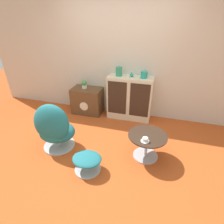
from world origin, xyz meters
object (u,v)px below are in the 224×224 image
Objects in this scene: tv_console at (88,100)px; vase_inner_right at (144,75)px; sideboard at (130,98)px; vase_inner_left at (132,75)px; coffee_table at (147,143)px; egg_chair at (54,128)px; potted_plant at (84,84)px; teacup at (145,140)px; vase_leftmost at (119,71)px; ottoman at (87,161)px.

tv_console is 5.00× the size of vase_inner_right.
sideboard is 9.64× the size of vase_inner_left.
vase_inner_right is at bearing 101.94° from coffee_table.
egg_chair is at bearing -131.38° from vase_inner_right.
sideboard is 1.33m from coffee_table.
egg_chair is 1.84m from vase_inner_left.
teacup is (1.55, -1.34, -0.25)m from potted_plant.
sideboard is 1.01m from tv_console.
vase_inner_right is (-0.26, 1.21, 0.74)m from coffee_table.
coffee_table is at bearing -37.65° from tv_console.
vase_leftmost is 1.51× the size of teacup.
coffee_table is at bearing 33.54° from ottoman.
potted_plant is at bearing -178.27° from sideboard.
vase_inner_right reaches higher than teacup.
vase_inner_right is 0.74× the size of potted_plant.
tv_console is 1.05m from vase_leftmost.
vase_leftmost is (-0.78, 1.21, 0.77)m from coffee_table.
teacup is (0.50, -1.37, -0.02)m from sideboard.
tv_console is 1.57× the size of ottoman.
tv_console is at bearing -178.15° from sideboard.
potted_plant reaches higher than coffee_table.
ottoman is at bearing -154.78° from teacup.
vase_leftmost is at bearing 2.78° from tv_console.
coffee_table is 6.18× the size of vase_inner_left.
tv_console is at bearing -0.54° from potted_plant.
vase_inner_right is (0.56, 1.75, 0.84)m from ottoman.
vase_leftmost is 1.03× the size of potted_plant.
sideboard is 1.56× the size of coffee_table.
egg_chair is 4.72× the size of potted_plant.
coffee_table is 1.44m from vase_inner_right.
vase_leftmost reaches higher than tv_console.
teacup is at bearing -41.81° from tv_console.
vase_leftmost reaches higher than teacup.
coffee_table is at bearing -57.25° from vase_leftmost.
sideboard is 2.17× the size of ottoman.
egg_chair is (-0.99, -1.42, -0.06)m from sideboard.
coffee_table is at bearing -67.26° from vase_inner_left.
sideboard is 1.46m from teacup.
ottoman is at bearing -146.46° from coffee_table.
egg_chair is 0.81m from ottoman.
sideboard is at bearing 1.73° from potted_plant.
egg_chair reaches higher than ottoman.
coffee_table is at bearing 8.21° from egg_chair.
vase_leftmost is at bearing 2.56° from potted_plant.
sideboard is 0.52m from vase_inner_left.
teacup is at bearing -80.40° from vase_inner_right.
vase_leftmost is 0.28m from vase_inner_left.
sideboard is at bearing 113.48° from coffee_table.
vase_inner_left reaches higher than sideboard.
sideboard reaches higher than tv_console.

